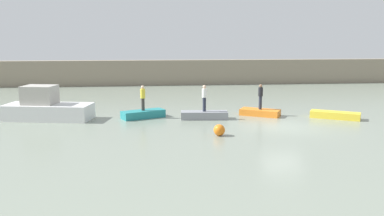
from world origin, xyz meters
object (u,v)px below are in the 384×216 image
at_px(rowboat_yellow, 335,115).
at_px(person_white_shirt, 204,97).
at_px(rowboat_grey, 204,115).
at_px(mooring_buoy, 219,130).
at_px(rowboat_teal, 143,114).
at_px(person_yellow_shirt, 143,97).
at_px(rowboat_orange, 260,112).
at_px(motorboat, 47,108).
at_px(person_dark_shirt, 260,95).

bearing_deg(rowboat_yellow, person_white_shirt, -154.64).
distance_m(rowboat_grey, mooring_buoy, 4.71).
height_order(rowboat_teal, mooring_buoy, mooring_buoy).
bearing_deg(person_yellow_shirt, rowboat_orange, -0.18).
bearing_deg(rowboat_orange, rowboat_yellow, 12.03).
relative_size(motorboat, person_dark_shirt, 3.39).
bearing_deg(rowboat_teal, person_white_shirt, -35.29).
relative_size(rowboat_teal, mooring_buoy, 4.53).
relative_size(person_dark_shirt, person_white_shirt, 1.00).
distance_m(person_dark_shirt, person_white_shirt, 4.09).
distance_m(motorboat, person_white_shirt, 10.44).
distance_m(rowboat_grey, rowboat_orange, 4.09).
distance_m(rowboat_grey, person_dark_shirt, 4.25).
height_order(person_yellow_shirt, person_white_shirt, person_white_shirt).
bearing_deg(rowboat_grey, motorboat, 179.81).
xyz_separation_m(motorboat, person_white_shirt, (10.37, -0.95, 0.71)).
bearing_deg(rowboat_grey, rowboat_yellow, -0.16).
relative_size(person_yellow_shirt, person_white_shirt, 0.96).
height_order(rowboat_teal, rowboat_grey, rowboat_teal).
distance_m(rowboat_teal, person_dark_shirt, 8.15).
relative_size(rowboat_grey, rowboat_orange, 1.16).
relative_size(rowboat_teal, rowboat_grey, 0.93).
bearing_deg(person_white_shirt, rowboat_yellow, -5.23).
height_order(rowboat_grey, mooring_buoy, mooring_buoy).
relative_size(motorboat, rowboat_yellow, 1.87).
xyz_separation_m(motorboat, rowboat_teal, (6.33, -0.17, -0.53)).
distance_m(person_yellow_shirt, person_dark_shirt, 8.07).
xyz_separation_m(rowboat_orange, person_white_shirt, (-4.02, -0.76, 1.27)).
relative_size(rowboat_grey, person_dark_shirt, 1.77).
bearing_deg(rowboat_grey, rowboat_orange, 15.78).
xyz_separation_m(rowboat_orange, person_yellow_shirt, (-8.07, 0.02, 1.23)).
xyz_separation_m(rowboat_teal, person_white_shirt, (4.05, -0.78, 1.24)).
distance_m(motorboat, person_dark_shirt, 14.41).
relative_size(rowboat_grey, mooring_buoy, 4.87).
relative_size(rowboat_grey, person_white_shirt, 1.77).
xyz_separation_m(rowboat_grey, person_white_shirt, (0.00, -0.00, 1.24)).
bearing_deg(person_dark_shirt, rowboat_teal, 179.82).
bearing_deg(rowboat_grey, person_yellow_shirt, 174.11).
height_order(rowboat_teal, person_dark_shirt, person_dark_shirt).
relative_size(rowboat_yellow, person_white_shirt, 1.81).
relative_size(person_yellow_shirt, person_dark_shirt, 0.96).
distance_m(rowboat_orange, mooring_buoy, 6.68).
distance_m(rowboat_yellow, person_white_shirt, 8.86).
distance_m(person_yellow_shirt, person_white_shirt, 4.12).
height_order(rowboat_grey, person_dark_shirt, person_dark_shirt).
bearing_deg(motorboat, person_yellow_shirt, -1.54).
xyz_separation_m(motorboat, person_dark_shirt, (14.39, -0.19, 0.63)).
bearing_deg(rowboat_orange, rowboat_teal, -149.84).
bearing_deg(rowboat_yellow, rowboat_teal, -156.48).
relative_size(rowboat_teal, person_dark_shirt, 1.65).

